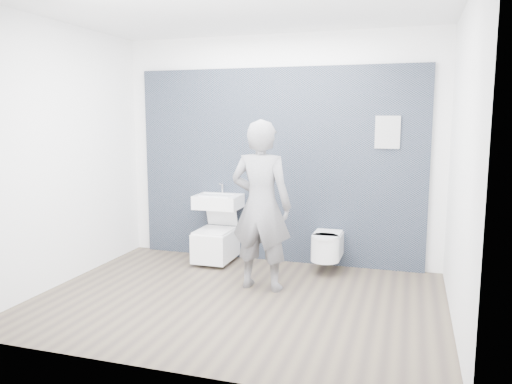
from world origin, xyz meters
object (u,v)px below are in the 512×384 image
(toilet_rounded, at_px, (327,246))
(toilet_square, at_px, (216,243))
(washbasin, at_px, (218,201))
(visitor, at_px, (261,206))

(toilet_rounded, bearing_deg, toilet_square, -178.98)
(toilet_square, height_order, toilet_rounded, toilet_square)
(washbasin, xyz_separation_m, toilet_rounded, (1.38, -0.07, -0.45))
(toilet_square, bearing_deg, toilet_rounded, 1.02)
(toilet_rounded, relative_size, visitor, 0.31)
(washbasin, bearing_deg, toilet_rounded, -2.94)
(washbasin, relative_size, toilet_rounded, 1.00)
(toilet_square, relative_size, toilet_rounded, 1.46)
(washbasin, xyz_separation_m, toilet_square, (0.00, -0.10, -0.51))
(toilet_square, xyz_separation_m, toilet_rounded, (1.38, 0.02, 0.06))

